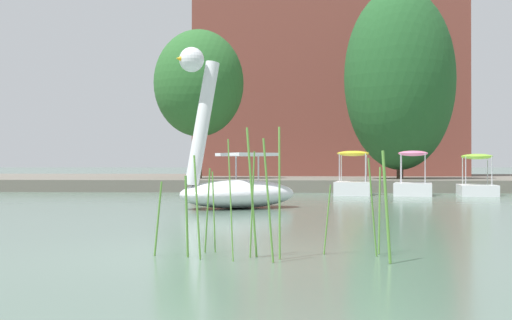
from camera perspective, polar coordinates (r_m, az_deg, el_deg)
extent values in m
plane|color=#567060|center=(9.03, -2.06, -7.51)|extent=(655.20, 655.20, 0.00)
cube|color=#6B665B|center=(39.40, 2.76, -1.66)|extent=(148.45, 20.88, 0.50)
ellipsoid|color=white|center=(18.57, -1.42, -2.72)|extent=(3.66, 3.28, 0.73)
cylinder|color=white|center=(18.11, -4.29, 2.92)|extent=(0.97, 0.82, 3.17)
sphere|color=white|center=(18.14, -5.13, 7.94)|extent=(0.87, 0.87, 0.63)
cone|color=yellow|center=(18.04, -5.86, 7.99)|extent=(0.48, 0.48, 0.34)
cube|color=white|center=(18.68, -0.73, 0.44)|extent=(1.73, 1.76, 0.08)
cylinder|color=silver|center=(19.20, -1.60, -0.56)|extent=(0.04, 0.04, 0.66)
cylinder|color=silver|center=(18.17, 0.19, -0.57)|extent=(0.04, 0.04, 0.66)
cube|color=white|center=(27.10, 7.72, -2.23)|extent=(1.55, 2.52, 0.50)
ellipsoid|color=yellow|center=(27.09, 7.71, 0.52)|extent=(1.33, 1.45, 0.20)
cylinder|color=#B7B7BF|center=(27.64, 6.78, -0.59)|extent=(0.04, 0.04, 1.05)
cylinder|color=#B7B7BF|center=(27.60, 8.76, -0.59)|extent=(0.04, 0.04, 1.05)
cylinder|color=#B7B7BF|center=(26.58, 6.63, -0.60)|extent=(0.04, 0.04, 1.05)
cylinder|color=#B7B7BF|center=(26.53, 8.69, -0.60)|extent=(0.04, 0.04, 1.05)
cube|color=white|center=(27.00, 12.36, -2.27)|extent=(1.69, 2.51, 0.46)
ellipsoid|color=pink|center=(26.99, 12.35, 0.52)|extent=(1.24, 1.29, 0.20)
cylinder|color=#B7B7BF|center=(27.45, 11.47, -0.63)|extent=(0.04, 0.04, 1.08)
cylinder|color=#B7B7BF|center=(27.44, 13.27, -0.63)|extent=(0.04, 0.04, 1.08)
cylinder|color=#B7B7BF|center=(26.54, 11.41, -0.64)|extent=(0.04, 0.04, 1.08)
cylinder|color=#B7B7BF|center=(26.53, 13.27, -0.63)|extent=(0.04, 0.04, 1.08)
cube|color=white|center=(27.50, 17.12, -2.30)|extent=(1.53, 2.50, 0.40)
ellipsoid|color=#8CCC38|center=(27.49, 17.12, 0.26)|extent=(1.28, 1.54, 0.20)
cylinder|color=#B7B7BF|center=(28.00, 16.07, -0.80)|extent=(0.04, 0.04, 1.03)
cylinder|color=#B7B7BF|center=(28.11, 17.90, -0.80)|extent=(0.04, 0.04, 1.03)
cylinder|color=#B7B7BF|center=(26.87, 16.30, -0.82)|extent=(0.04, 0.04, 1.03)
cylinder|color=#B7B7BF|center=(26.98, 18.21, -0.82)|extent=(0.04, 0.04, 1.03)
cylinder|color=#423323|center=(32.77, 11.35, 2.00)|extent=(0.30, 0.30, 3.96)
ellipsoid|color=#235628|center=(32.97, 11.34, 6.37)|extent=(6.94, 6.86, 8.20)
cylinder|color=brown|center=(32.96, -4.56, 1.57)|extent=(0.29, 0.29, 3.50)
ellipsoid|color=#2D662D|center=(33.15, -4.56, 6.11)|extent=(4.60, 4.59, 4.90)
cube|color=brown|center=(44.99, 5.89, 6.04)|extent=(15.74, 11.04, 11.32)
cylinder|color=#568E38|center=(8.77, -5.52, -4.47)|extent=(0.05, 0.06, 0.99)
cylinder|color=#568E38|center=(9.13, -3.87, -4.03)|extent=(0.10, 0.12, 1.08)
cylinder|color=#568E38|center=(8.32, 10.31, -3.66)|extent=(0.10, 0.14, 1.29)
cylinder|color=#568E38|center=(8.75, -0.34, -2.55)|extent=(0.15, 0.07, 1.58)
cylinder|color=#568E38|center=(9.04, 5.68, -4.71)|extent=(0.10, 0.04, 0.87)
cylinder|color=#568E38|center=(8.25, 0.98, -3.20)|extent=(0.14, 0.09, 1.43)
cylinder|color=#568E38|center=(8.88, 9.23, -3.73)|extent=(0.12, 0.06, 1.20)
cylinder|color=#568E38|center=(8.66, -0.30, -3.55)|extent=(0.07, 0.05, 1.28)
cylinder|color=#568E38|center=(8.58, 1.88, -2.58)|extent=(0.04, 0.20, 1.58)
cylinder|color=#568E38|center=(9.24, -3.37, -4.13)|extent=(0.06, 0.06, 1.03)
cylinder|color=#568E38|center=(8.37, -2.03, -3.16)|extent=(0.10, 0.20, 1.42)
cylinder|color=#568E38|center=(9.19, 9.77, -3.95)|extent=(0.05, 0.13, 1.09)
cylinder|color=#568E38|center=(8.92, -7.77, -4.64)|extent=(0.11, 0.03, 0.92)
cylinder|color=#568E38|center=(8.57, -4.69, -3.74)|extent=(0.11, 0.12, 1.24)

